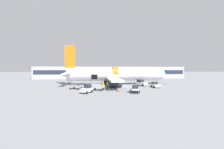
# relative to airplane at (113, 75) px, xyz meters

# --- Properties ---
(ground_plane) EXTENTS (500.00, 500.00, 0.00)m
(ground_plane) POSITION_rel_airplane_xyz_m (2.62, -5.29, -3.01)
(ground_plane) COLOR gray
(terminal_strip) EXTENTS (75.64, 10.44, 6.01)m
(terminal_strip) POSITION_rel_airplane_xyz_m (2.62, 30.73, -0.01)
(terminal_strip) COLOR #B2B2B7
(terminal_strip) RESTS_ON ground_plane
(airplane) EXTENTS (32.37, 27.53, 11.70)m
(airplane) POSITION_rel_airplane_xyz_m (0.00, 0.00, 0.00)
(airplane) COLOR silver
(airplane) RESTS_ON ground_plane
(baggage_tug_lead) EXTENTS (2.49, 2.81, 1.72)m
(baggage_tug_lead) POSITION_rel_airplane_xyz_m (-7.02, -14.73, -2.30)
(baggage_tug_lead) COLOR silver
(baggage_tug_lead) RESTS_ON ground_plane
(baggage_tug_mid) EXTENTS (2.92, 3.49, 1.77)m
(baggage_tug_mid) POSITION_rel_airplane_xyz_m (7.31, -4.44, -2.25)
(baggage_tug_mid) COLOR silver
(baggage_tug_mid) RESTS_ON ground_plane
(baggage_tug_rear) EXTENTS (1.90, 2.99, 1.46)m
(baggage_tug_rear) POSITION_rel_airplane_xyz_m (9.61, -8.47, -2.38)
(baggage_tug_rear) COLOR silver
(baggage_tug_rear) RESTS_ON ground_plane
(baggage_tug_spare) EXTENTS (2.28, 3.20, 1.58)m
(baggage_tug_spare) POSITION_rel_airplane_xyz_m (2.41, -15.39, -2.34)
(baggage_tug_spare) COLOR white
(baggage_tug_spare) RESTS_ON ground_plane
(baggage_cart_loading) EXTENTS (4.04, 2.21, 0.98)m
(baggage_cart_loading) POSITION_rel_airplane_xyz_m (-5.56, -7.29, -2.55)
(baggage_cart_loading) COLOR #B7BABF
(baggage_cart_loading) RESTS_ON ground_plane
(baggage_cart_queued) EXTENTS (3.80, 2.65, 1.04)m
(baggage_cart_queued) POSITION_rel_airplane_xyz_m (-9.81, -9.11, -2.49)
(baggage_cart_queued) COLOR #999BA0
(baggage_cart_queued) RESTS_ON ground_plane
(baggage_cart_empty) EXTENTS (3.69, 2.55, 1.13)m
(baggage_cart_empty) POSITION_rel_airplane_xyz_m (-4.77, -11.62, -2.42)
(baggage_cart_empty) COLOR #B7BABF
(baggage_cart_empty) RESTS_ON ground_plane
(ground_crew_loader_a) EXTENTS (0.51, 0.51, 1.58)m
(ground_crew_loader_a) POSITION_rel_airplane_xyz_m (-3.52, -9.35, -2.18)
(ground_crew_loader_a) COLOR #2D2D33
(ground_crew_loader_a) RESTS_ON ground_plane
(ground_crew_loader_b) EXTENTS (0.40, 0.55, 1.58)m
(ground_crew_loader_b) POSITION_rel_airplane_xyz_m (-6.50, -4.58, -2.18)
(ground_crew_loader_b) COLOR black
(ground_crew_loader_b) RESTS_ON ground_plane
(ground_crew_driver) EXTENTS (0.54, 0.54, 1.71)m
(ground_crew_driver) POSITION_rel_airplane_xyz_m (-3.41, -4.68, -2.12)
(ground_crew_driver) COLOR #1E2338
(ground_crew_driver) RESTS_ON ground_plane
(ground_crew_supervisor) EXTENTS (0.48, 0.51, 1.54)m
(ground_crew_supervisor) POSITION_rel_airplane_xyz_m (-2.57, -8.84, -2.20)
(ground_crew_supervisor) COLOR black
(ground_crew_supervisor) RESTS_ON ground_plane
(suitcase_on_tarmac_upright) EXTENTS (0.50, 0.41, 0.84)m
(suitcase_on_tarmac_upright) POSITION_rel_airplane_xyz_m (-7.08, -9.66, -2.65)
(suitcase_on_tarmac_upright) COLOR #721951
(suitcase_on_tarmac_upright) RESTS_ON ground_plane
(safety_cone_nose) EXTENTS (0.65, 0.65, 0.57)m
(safety_cone_nose) POSITION_rel_airplane_xyz_m (16.14, -1.51, -2.75)
(safety_cone_nose) COLOR black
(safety_cone_nose) RESTS_ON ground_plane
(safety_cone_engine_left) EXTENTS (0.64, 0.64, 0.60)m
(safety_cone_engine_left) POSITION_rel_airplane_xyz_m (-0.69, -13.55, -2.73)
(safety_cone_engine_left) COLOR black
(safety_cone_engine_left) RESTS_ON ground_plane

